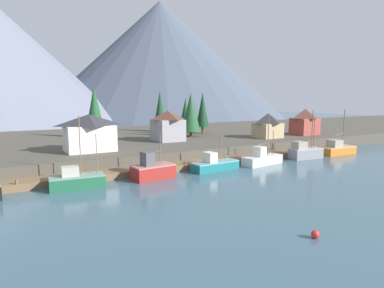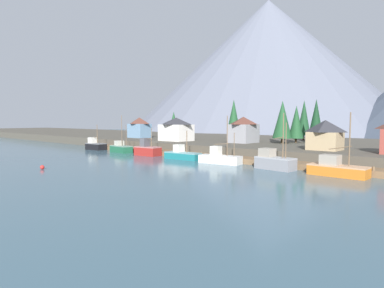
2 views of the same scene
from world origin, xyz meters
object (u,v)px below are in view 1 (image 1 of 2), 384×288
house_white (89,132)px  conifer_near_left (186,114)px  fishing_boat_white (262,159)px  fishing_boat_green (77,180)px  conifer_mid_left (160,109)px  fishing_boat_grey (305,152)px  conifer_near_right (95,109)px  channel_buoy (315,234)px  fishing_boat_red (152,170)px  house_grey (168,125)px  fishing_boat_teal (214,165)px  conifer_back_left (203,110)px  house_tan (268,125)px  fishing_boat_orange (337,149)px  conifer_mid_right (191,112)px  house_red (305,121)px

house_white → conifer_near_left: 31.75m
fishing_boat_white → fishing_boat_green: bearing=171.2°
fishing_boat_green → house_white: 16.35m
conifer_mid_left → fishing_boat_grey: bearing=-73.3°
conifer_near_right → conifer_mid_left: (19.58, 6.25, -0.44)m
channel_buoy → conifer_near_left: bearing=71.2°
fishing_boat_red → channel_buoy: bearing=-88.6°
conifer_near_right → house_grey: bearing=-47.7°
fishing_boat_teal → house_grey: (1.71, 20.61, 4.89)m
fishing_boat_red → house_white: (-5.34, 14.96, 4.48)m
conifer_near_left → conifer_back_left: bearing=-1.0°
house_tan → conifer_mid_left: conifer_mid_left is taller
fishing_boat_red → fishing_boat_orange: (42.25, 0.24, -0.18)m
fishing_boat_orange → house_grey: 36.30m
fishing_boat_red → conifer_back_left: 41.44m
conifer_mid_right → conifer_near_right: bearing=156.4°
house_grey → house_tan: bearing=-16.5°
house_tan → conifer_near_left: 20.86m
fishing_boat_orange → channel_buoy: (-38.82, -26.04, -0.76)m
fishing_boat_orange → house_tan: bearing=117.4°
fishing_boat_grey → house_grey: size_ratio=1.38×
house_tan → house_grey: 23.77m
fishing_boat_grey → house_red: size_ratio=1.43×
house_grey → fishing_boat_grey: bearing=-46.7°
house_red → channel_buoy: house_red is taller
house_grey → conifer_mid_right: conifer_mid_right is taller
house_red → house_white: bearing=179.3°
house_grey → conifer_mid_right: bearing=27.8°
fishing_boat_grey → conifer_back_left: size_ratio=0.87×
fishing_boat_teal → fishing_boat_grey: 21.19m
house_tan → conifer_back_left: bearing=116.6°
conifer_mid_right → fishing_boat_grey: bearing=-66.1°
fishing_boat_orange → fishing_boat_red: bearing=-178.2°
fishing_boat_grey → house_red: bearing=47.4°
fishing_boat_white → conifer_near_right: size_ratio=0.75×
house_red → conifer_mid_left: conifer_mid_left is taller
conifer_mid_left → house_white: bearing=-134.9°
fishing_boat_grey → fishing_boat_orange: (10.05, 0.09, -0.21)m
conifer_back_left → channel_buoy: (-24.07, -55.89, -8.40)m
fishing_boat_teal → fishing_boat_orange: size_ratio=0.90×
house_white → conifer_mid_left: (25.41, 25.54, 3.04)m
fishing_boat_red → fishing_boat_white: 20.99m
house_white → conifer_mid_right: conifer_mid_right is taller
fishing_boat_teal → channel_buoy: bearing=-110.9°
house_white → house_grey: bearing=17.9°
fishing_boat_grey → conifer_mid_right: (-11.10, 25.08, 7.03)m
channel_buoy → fishing_boat_orange: bearing=33.9°
house_red → conifer_near_left: conifer_near_left is taller
fishing_boat_grey → conifer_back_left: (-4.70, 29.93, 7.43)m
house_tan → conifer_back_left: 18.21m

